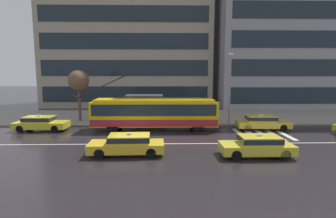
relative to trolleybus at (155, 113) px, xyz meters
The scene contains 22 objects.
ground_plane 4.32m from the trolleybus, 113.84° to the right, with size 160.00×160.00×0.00m, color black.
sidewalk_slab 6.95m from the trolleybus, 103.90° to the left, with size 80.00×10.00×0.14m, color gray.
crosswalk_stripe_edge_near 7.62m from the trolleybus, 15.92° to the right, with size 0.44×4.40×0.01m, color beige.
crosswalk_stripe_inner_a 8.47m from the trolleybus, 14.22° to the right, with size 0.44×4.40×0.01m, color beige.
crosswalk_stripe_center 9.34m from the trolleybus, 12.85° to the right, with size 0.44×4.40×0.01m, color beige.
crosswalk_stripe_inner_b 10.21m from the trolleybus, 11.71° to the right, with size 0.44×4.40×0.01m, color beige.
crosswalk_stripe_edge_far 11.08m from the trolleybus, 10.76° to the right, with size 0.44×4.40×0.01m, color beige.
lane_centre_line 5.38m from the trolleybus, 108.45° to the right, with size 72.00×0.14×0.01m, color silver.
trolleybus is the anchor object (origin of this frame).
taxi_queued_behind_bus 10.07m from the trolleybus, behind, with size 4.55×1.91×1.39m.
taxi_oncoming_far 10.24m from the trolleybus, 50.62° to the right, with size 4.36×1.84×1.39m.
taxi_oncoming_near 7.58m from the trolleybus, 101.45° to the right, with size 4.68×1.91×1.39m.
taxi_ahead_of_bus 9.65m from the trolleybus, ahead, with size 4.71×2.07×1.39m.
bus_shelter 4.14m from the trolleybus, 105.93° to the left, with size 3.74×1.83×2.67m.
pedestrian_at_shelter 5.49m from the trolleybus, 27.99° to the left, with size 1.29×1.29×1.97m.
pedestrian_approaching_curb 3.47m from the trolleybus, 121.07° to the left, with size 1.49×1.49×2.02m.
pedestrian_walking_past 3.62m from the trolleybus, 80.84° to the left, with size 1.23×1.23×1.99m.
pedestrian_waiting_by_pole 4.68m from the trolleybus, 78.73° to the left, with size 1.43×1.43×2.00m.
street_lamp 7.98m from the trolleybus, 16.60° to the left, with size 0.60×0.32×6.78m.
street_tree_bare 9.06m from the trolleybus, 154.02° to the left, with size 2.10×2.10×5.19m.
office_tower_corner_left 24.62m from the trolleybus, 102.56° to the left, with size 25.06×11.82×29.83m.
office_tower_corner_right 31.02m from the trolleybus, 36.72° to the left, with size 27.47×10.51×29.82m.
Camera 1 is at (2.28, -20.01, 5.11)m, focal length 28.76 mm.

